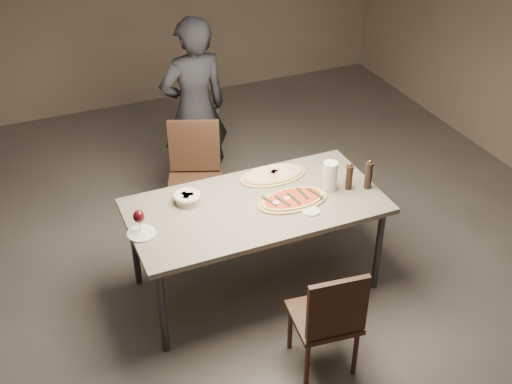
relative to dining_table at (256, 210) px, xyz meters
name	(u,v)px	position (x,y,z in m)	size (l,w,h in m)	color
room	(256,121)	(0.00, 0.00, 0.71)	(7.00, 7.00, 7.00)	#554F49
dining_table	(256,210)	(0.00, 0.00, 0.00)	(1.80, 0.90, 0.75)	slate
zucchini_pizza	(292,200)	(0.25, -0.07, 0.07)	(0.53, 0.29, 0.05)	tan
ham_pizza	(273,175)	(0.26, 0.28, 0.07)	(0.52, 0.29, 0.04)	tan
bread_basket	(187,197)	(-0.44, 0.21, 0.10)	(0.19, 0.19, 0.07)	beige
oil_dish	(311,211)	(0.31, -0.24, 0.06)	(0.12, 0.12, 0.01)	white
pepper_mill_left	(369,175)	(0.83, -0.13, 0.17)	(0.06, 0.06, 0.23)	black
pepper_mill_right	(349,177)	(0.70, -0.08, 0.16)	(0.05, 0.05, 0.21)	black
carafe	(330,176)	(0.56, -0.04, 0.17)	(0.11, 0.11, 0.22)	silver
wine_glass	(139,217)	(-0.83, 0.00, 0.18)	(0.08, 0.08, 0.17)	silver
side_plate	(142,233)	(-0.83, -0.03, 0.06)	(0.19, 0.19, 0.01)	white
chair_near	(329,316)	(0.09, -0.94, -0.22)	(0.45, 0.45, 0.85)	#3B2519
chair_far	(195,171)	(-0.15, 0.93, -0.17)	(0.57, 0.57, 0.93)	#3B2519
diner	(195,110)	(0.02, 1.42, 0.14)	(0.61, 0.40, 1.66)	black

